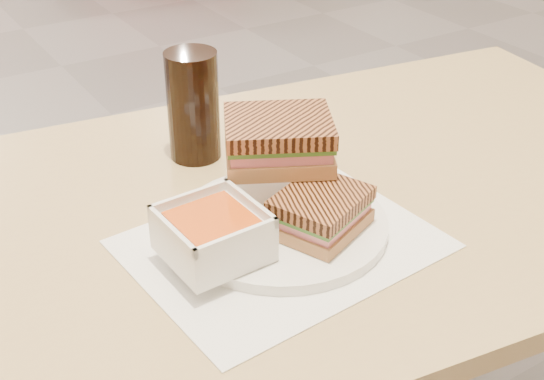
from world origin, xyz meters
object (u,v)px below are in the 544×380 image
plate (281,224)px  panini_lower (321,211)px  soup_bowl (213,235)px  cola_glass (193,106)px  main_table (310,259)px

plate → panini_lower: (0.03, -0.04, 0.03)m
soup_bowl → panini_lower: 0.14m
soup_bowl → cola_glass: size_ratio=0.70×
main_table → cola_glass: (-0.09, 0.18, 0.19)m
panini_lower → cola_glass: (-0.03, 0.28, 0.04)m
main_table → panini_lower: (-0.06, -0.10, 0.16)m
plate → soup_bowl: size_ratio=2.35×
main_table → plate: 0.16m
plate → soup_bowl: soup_bowl is taller
panini_lower → cola_glass: cola_glass is taller
plate → cola_glass: cola_glass is taller
panini_lower → cola_glass: 0.28m
plate → panini_lower: bearing=-55.9°
soup_bowl → plate: bearing=10.5°
cola_glass → soup_bowl: bearing=-112.7°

